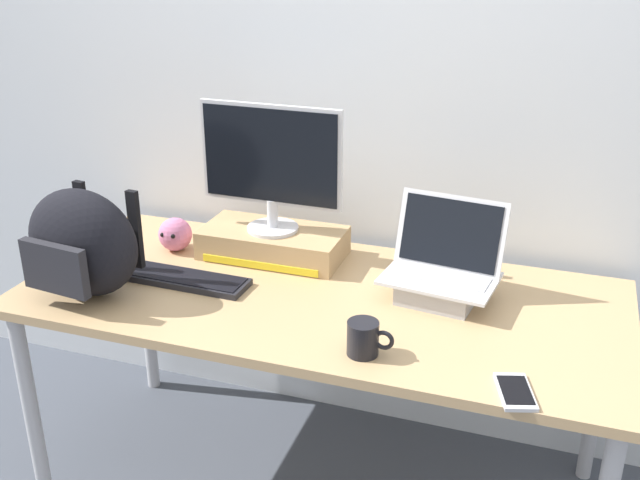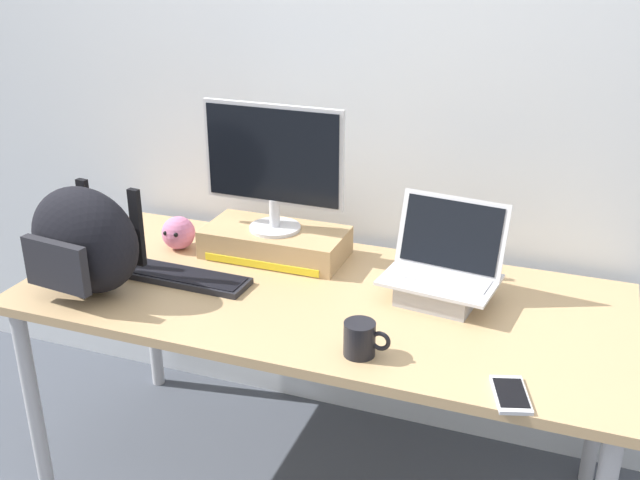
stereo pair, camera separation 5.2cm
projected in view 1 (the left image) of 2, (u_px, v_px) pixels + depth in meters
The scene contains 10 objects.
back_wall at pixel (369, 83), 2.53m from camera, with size 7.00×0.10×2.60m, color silver.
desk at pixel (320, 312), 2.32m from camera, with size 1.85×0.83×0.75m.
toner_box_yellow at pixel (273, 243), 2.54m from camera, with size 0.48×0.24×0.10m.
desktop_monitor at pixel (271, 164), 2.43m from camera, with size 0.49×0.17×0.43m.
open_laptop at pixel (441, 279), 2.25m from camera, with size 0.36×0.28×0.30m.
external_keyboard at pixel (184, 279), 2.36m from camera, with size 0.43×0.14×0.02m.
messenger_backpack at pixel (82, 243), 2.23m from camera, with size 0.40×0.29×0.34m.
coffee_mug at pixel (364, 338), 1.96m from camera, with size 0.13×0.09×0.09m.
cell_phone at pixel (515, 392), 1.81m from camera, with size 0.12×0.17×0.01m.
plush_toy at pixel (175, 234), 2.58m from camera, with size 0.12×0.12×0.12m.
Camera 1 is at (0.66, -1.94, 1.80)m, focal length 41.82 mm.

